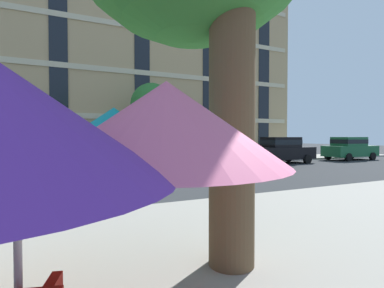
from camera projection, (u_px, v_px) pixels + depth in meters
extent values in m
plane|color=#2D3033|center=(63.00, 187.00, 10.54)|extent=(120.00, 120.00, 0.00)
cube|color=#9E998E|center=(60.00, 167.00, 16.69)|extent=(56.00, 3.60, 0.12)
cube|color=tan|center=(58.00, 42.00, 23.87)|extent=(38.15, 12.00, 19.20)
cube|color=beige|center=(59.00, 115.00, 18.57)|extent=(37.39, 0.08, 0.36)
cube|color=beige|center=(59.00, 65.00, 18.49)|extent=(37.39, 0.08, 0.36)
cube|color=beige|center=(58.00, 14.00, 18.40)|extent=(37.39, 0.08, 0.36)
cube|color=black|center=(58.00, 7.00, 18.40)|extent=(1.10, 0.06, 18.00)
cube|color=black|center=(142.00, 22.00, 20.71)|extent=(1.10, 0.06, 18.00)
cube|color=black|center=(209.00, 33.00, 23.03)|extent=(1.10, 0.06, 18.00)
cube|color=black|center=(264.00, 43.00, 25.34)|extent=(1.10, 0.06, 18.00)
cube|color=#A8AAB2|center=(57.00, 160.00, 13.79)|extent=(4.40, 1.76, 0.80)
cube|color=#A8AAB2|center=(53.00, 145.00, 13.71)|extent=(2.30, 1.55, 0.68)
cube|color=black|center=(53.00, 145.00, 13.71)|extent=(2.32, 1.57, 0.32)
cylinder|color=black|center=(85.00, 166.00, 15.18)|extent=(0.60, 0.22, 0.60)
cylinder|color=black|center=(89.00, 169.00, 13.58)|extent=(0.60, 0.22, 0.60)
cylinder|color=black|center=(25.00, 168.00, 14.02)|extent=(0.60, 0.22, 0.60)
cylinder|color=black|center=(22.00, 172.00, 12.43)|extent=(0.60, 0.22, 0.60)
cube|color=#B21E19|center=(184.00, 156.00, 16.61)|extent=(4.40, 1.76, 0.80)
cube|color=#B21E19|center=(182.00, 143.00, 16.52)|extent=(2.30, 1.55, 0.68)
cube|color=black|center=(182.00, 143.00, 16.52)|extent=(2.32, 1.57, 0.32)
cylinder|color=black|center=(199.00, 161.00, 17.99)|extent=(0.60, 0.22, 0.60)
cylinder|color=black|center=(213.00, 163.00, 16.40)|extent=(0.60, 0.22, 0.60)
cylinder|color=black|center=(157.00, 163.00, 16.83)|extent=(0.60, 0.22, 0.60)
cylinder|color=black|center=(167.00, 165.00, 15.24)|extent=(0.60, 0.22, 0.60)
cube|color=black|center=(282.00, 153.00, 19.68)|extent=(4.40, 1.76, 0.80)
cube|color=black|center=(281.00, 142.00, 19.60)|extent=(2.30, 1.55, 0.68)
cube|color=black|center=(281.00, 142.00, 19.60)|extent=(2.32, 1.57, 0.32)
cylinder|color=black|center=(288.00, 157.00, 21.07)|extent=(0.60, 0.22, 0.60)
cylinder|color=black|center=(307.00, 159.00, 19.47)|extent=(0.60, 0.22, 0.60)
cylinder|color=black|center=(258.00, 159.00, 19.91)|extent=(0.60, 0.22, 0.60)
cylinder|color=black|center=(276.00, 161.00, 18.32)|extent=(0.60, 0.22, 0.60)
cube|color=#195933|center=(350.00, 151.00, 22.57)|extent=(4.40, 1.76, 0.80)
cube|color=#195933|center=(349.00, 141.00, 22.49)|extent=(2.30, 1.55, 0.68)
cube|color=black|center=(349.00, 141.00, 22.49)|extent=(2.32, 1.57, 0.32)
cylinder|color=black|center=(351.00, 155.00, 23.95)|extent=(0.60, 0.22, 0.60)
cylinder|color=black|center=(372.00, 156.00, 22.36)|extent=(0.60, 0.22, 0.60)
cylinder|color=black|center=(328.00, 156.00, 22.80)|extent=(0.60, 0.22, 0.60)
cylinder|color=black|center=(348.00, 157.00, 21.20)|extent=(0.60, 0.22, 0.60)
cylinder|color=#4C3823|center=(150.00, 142.00, 18.90)|extent=(0.29, 0.29, 2.97)
sphere|color=#2D702D|center=(146.00, 107.00, 18.96)|extent=(1.71, 1.71, 1.71)
sphere|color=#2D702D|center=(152.00, 104.00, 18.62)|extent=(2.71, 2.71, 2.71)
sphere|color=#2D702D|center=(157.00, 107.00, 18.70)|extent=(2.44, 2.44, 2.44)
cylinder|color=silver|center=(18.00, 236.00, 2.17)|extent=(0.06, 0.06, 2.15)
cone|color=red|center=(171.00, 128.00, 2.66)|extent=(1.46, 1.46, 0.51)
cone|color=#199EB2|center=(114.00, 130.00, 3.30)|extent=(1.46, 1.46, 0.51)
cone|color=orange|center=(30.00, 130.00, 3.25)|extent=(1.46, 1.46, 0.51)
cone|color=#E5668C|center=(166.00, 124.00, 1.73)|extent=(1.46, 1.46, 0.51)
cone|color=red|center=(16.00, 121.00, 2.15)|extent=(1.83, 1.83, 0.59)
cylinder|color=brown|center=(232.00, 140.00, 3.81)|extent=(0.60, 0.60, 3.54)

